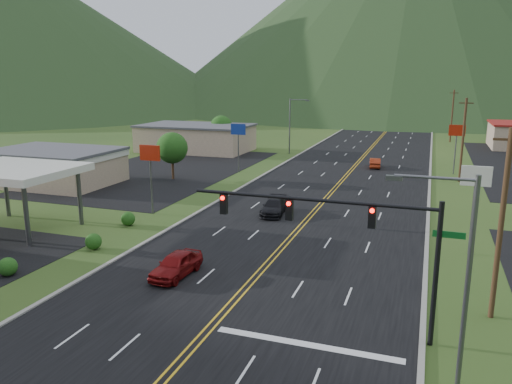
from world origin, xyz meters
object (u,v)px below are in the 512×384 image
(traffic_signal, at_px, (350,229))
(car_dark_mid, at_px, (274,207))
(car_red_near, at_px, (176,265))
(gas_canopy, at_px, (12,172))
(streetlight_west, at_px, (292,122))
(streetlight_east, at_px, (459,275))
(car_red_far, at_px, (375,163))

(traffic_signal, xyz_separation_m, car_dark_mid, (-9.79, 19.50, -4.63))
(traffic_signal, height_order, car_red_near, traffic_signal)
(gas_canopy, bearing_deg, streetlight_west, 77.87)
(streetlight_east, bearing_deg, car_red_near, 155.03)
(car_red_far, bearing_deg, car_dark_mid, 71.54)
(traffic_signal, bearing_deg, car_red_near, 163.02)
(gas_canopy, bearing_deg, car_red_near, -14.84)
(traffic_signal, distance_m, gas_canopy, 29.59)
(car_red_near, height_order, car_red_far, car_red_near)
(streetlight_east, height_order, car_red_near, streetlight_east)
(streetlight_east, distance_m, car_red_far, 52.11)
(gas_canopy, bearing_deg, car_red_far, 57.69)
(streetlight_east, relative_size, gas_canopy, 0.90)
(car_red_near, bearing_deg, streetlight_east, -21.52)
(car_red_far, bearing_deg, streetlight_east, 93.24)
(car_red_near, bearing_deg, car_red_far, 83.57)
(streetlight_west, relative_size, car_red_far, 2.19)
(car_dark_mid, distance_m, car_red_far, 28.41)
(traffic_signal, xyz_separation_m, car_red_far, (-3.67, 47.25, -4.65))
(traffic_signal, distance_m, streetlight_west, 58.88)
(streetlight_east, distance_m, streetlight_west, 64.21)
(streetlight_east, height_order, streetlight_west, same)
(car_dark_mid, bearing_deg, streetlight_east, -64.88)
(car_dark_mid, bearing_deg, car_red_far, 71.04)
(streetlight_west, height_order, gas_canopy, streetlight_west)
(car_red_near, distance_m, car_dark_mid, 16.12)
(gas_canopy, xyz_separation_m, car_red_far, (24.82, 39.24, -4.20))
(gas_canopy, relative_size, car_red_near, 2.24)
(car_red_near, distance_m, car_red_far, 44.46)
(gas_canopy, bearing_deg, car_dark_mid, 31.59)
(streetlight_west, height_order, car_red_far, streetlight_west)
(streetlight_east, height_order, gas_canopy, streetlight_east)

